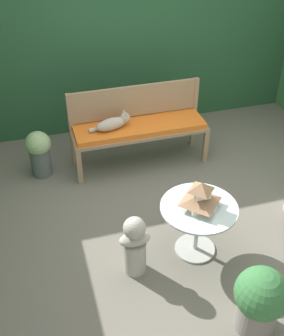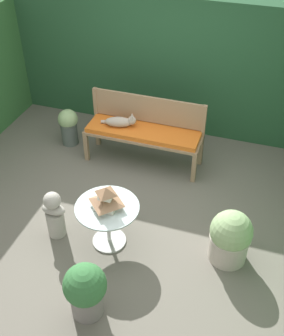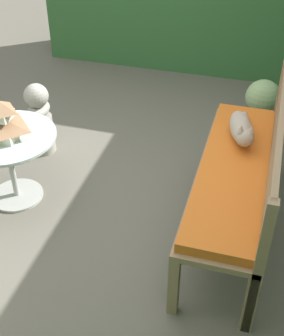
# 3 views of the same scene
# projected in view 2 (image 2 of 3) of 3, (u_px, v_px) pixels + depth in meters

# --- Properties ---
(ground) EXTENTS (30.00, 30.00, 0.00)m
(ground) POSITION_uv_depth(u_px,v_px,m) (126.00, 201.00, 5.58)
(ground) COLOR #666056
(foliage_hedge_back) EXTENTS (6.40, 0.71, 2.10)m
(foliage_hedge_back) POSITION_uv_depth(u_px,v_px,m) (174.00, 60.00, 6.61)
(foliage_hedge_back) COLOR #234C2D
(foliage_hedge_back) RESTS_ON ground
(garden_bench) EXTENTS (1.67, 0.49, 0.56)m
(garden_bench) POSITION_uv_depth(u_px,v_px,m) (143.00, 134.00, 5.97)
(garden_bench) COLOR #937556
(garden_bench) RESTS_ON ground
(bench_backrest) EXTENTS (1.67, 0.06, 0.97)m
(bench_backrest) POSITION_uv_depth(u_px,v_px,m) (148.00, 113.00, 6.00)
(bench_backrest) COLOR #937556
(bench_backrest) RESTS_ON ground
(cat) EXTENTS (0.52, 0.24, 0.21)m
(cat) POSITION_uv_depth(u_px,v_px,m) (121.00, 122.00, 5.95)
(cat) COLOR #A89989
(cat) RESTS_ON garden_bench
(patio_table) EXTENTS (0.73, 0.73, 0.56)m
(patio_table) POSITION_uv_depth(u_px,v_px,m) (108.00, 214.00, 4.76)
(patio_table) COLOR #B7B7B2
(patio_table) RESTS_ON ground
(pagoda_birdhouse) EXTENTS (0.32, 0.32, 0.28)m
(pagoda_birdhouse) POSITION_uv_depth(u_px,v_px,m) (106.00, 199.00, 4.61)
(pagoda_birdhouse) COLOR silver
(pagoda_birdhouse) RESTS_ON patio_table
(garden_bust) EXTENTS (0.29, 0.21, 0.64)m
(garden_bust) POSITION_uv_depth(u_px,v_px,m) (54.00, 214.00, 4.93)
(garden_bust) COLOR #A39E93
(garden_bust) RESTS_ON ground
(potted_plant_bench_left) EXTENTS (0.31, 0.31, 0.59)m
(potted_plant_bench_left) POSITION_uv_depth(u_px,v_px,m) (69.00, 125.00, 6.44)
(potted_plant_bench_left) COLOR #4C5651
(potted_plant_bench_left) RESTS_ON ground
(potted_plant_hedge_corner) EXTENTS (0.43, 0.43, 0.64)m
(potted_plant_hedge_corner) POSITION_uv_depth(u_px,v_px,m) (86.00, 290.00, 4.08)
(potted_plant_hedge_corner) COLOR slate
(potted_plant_hedge_corner) RESTS_ON ground
(potted_plant_path_edge) EXTENTS (0.47, 0.47, 0.66)m
(potted_plant_path_edge) POSITION_uv_depth(u_px,v_px,m) (230.00, 237.00, 4.64)
(potted_plant_path_edge) COLOR #ADA393
(potted_plant_path_edge) RESTS_ON ground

